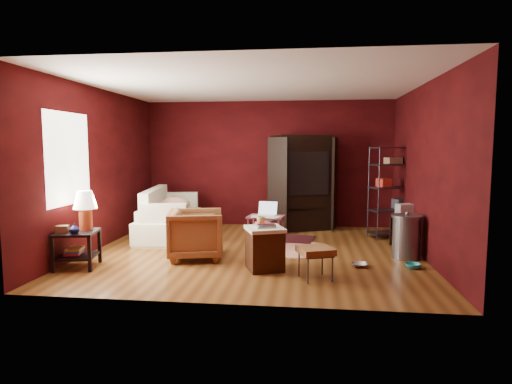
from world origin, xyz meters
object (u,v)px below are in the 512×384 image
(tv_armoire, at_px, (302,181))
(wire_shelving, at_px, (393,188))
(sofa, at_px, (170,216))
(laptop_desk, at_px, (266,219))
(hamper, at_px, (265,248))
(side_table, at_px, (81,221))
(armchair, at_px, (196,232))

(tv_armoire, bearing_deg, wire_shelving, -42.40)
(sofa, height_order, laptop_desk, sofa)
(hamper, bearing_deg, side_table, -176.67)
(side_table, height_order, tv_armoire, tv_armoire)
(sofa, bearing_deg, tv_armoire, -69.87)
(armchair, bearing_deg, hamper, -126.69)
(side_table, relative_size, laptop_desk, 1.44)
(armchair, distance_m, wire_shelving, 4.01)
(side_table, height_order, wire_shelving, wire_shelving)
(side_table, height_order, laptop_desk, side_table)
(laptop_desk, bearing_deg, wire_shelving, 31.70)
(side_table, distance_m, wire_shelving, 5.67)
(armchair, distance_m, tv_armoire, 3.16)
(armchair, bearing_deg, sofa, 18.47)
(side_table, bearing_deg, tv_armoire, 45.82)
(sofa, height_order, armchair, armchair)
(armchair, distance_m, side_table, 1.72)
(armchair, bearing_deg, laptop_desk, -58.42)
(tv_armoire, bearing_deg, side_table, -157.87)
(wire_shelving, bearing_deg, side_table, -175.32)
(sofa, height_order, side_table, side_table)
(side_table, bearing_deg, hamper, 3.33)
(sofa, distance_m, laptop_desk, 2.05)
(armchair, bearing_deg, side_table, 100.46)
(hamper, xyz_separation_m, wire_shelving, (2.26, 2.54, 0.65))
(tv_armoire, bearing_deg, armchair, -145.65)
(tv_armoire, bearing_deg, sofa, 178.66)
(hamper, bearing_deg, laptop_desk, 94.87)
(tv_armoire, relative_size, wire_shelving, 1.14)
(sofa, bearing_deg, hamper, -136.84)
(side_table, relative_size, wire_shelving, 0.64)
(sofa, relative_size, hamper, 3.01)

